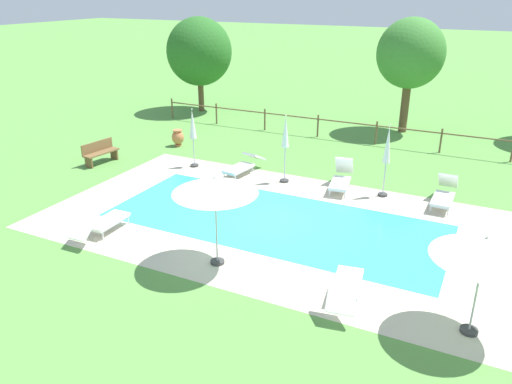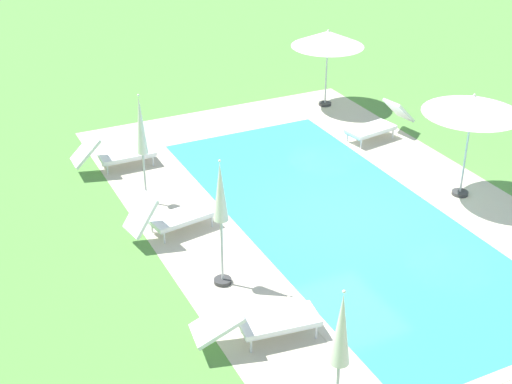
{
  "view_description": "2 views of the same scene",
  "coord_description": "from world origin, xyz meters",
  "px_view_note": "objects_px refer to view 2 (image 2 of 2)",
  "views": [
    {
      "loc": [
        5.6,
        -12.49,
        6.52
      ],
      "look_at": [
        -0.86,
        0.5,
        0.6
      ],
      "focal_mm": 35.33,
      "sensor_mm": 36.0,
      "label": 1
    },
    {
      "loc": [
        -11.08,
        7.39,
        7.65
      ],
      "look_at": [
        0.72,
        1.62,
        0.66
      ],
      "focal_mm": 51.35,
      "sensor_mm": 36.0,
      "label": 2
    }
  ],
  "objects_px": {
    "patio_umbrella_open_foreground": "(473,105)",
    "patio_umbrella_closed_row_west": "(141,134)",
    "sun_lounger_north_far": "(261,322)",
    "sun_lounger_south_mid": "(379,124)",
    "patio_umbrella_closed_row_centre": "(341,339)",
    "sun_lounger_north_near_steps": "(115,154)",
    "patio_umbrella_closed_row_mid_west": "(221,202)",
    "sun_lounger_north_end": "(170,216)",
    "patio_umbrella_open_by_bench": "(328,39)"
  },
  "relations": [
    {
      "from": "patio_umbrella_closed_row_west",
      "to": "patio_umbrella_closed_row_centre",
      "type": "distance_m",
      "value": 7.32
    },
    {
      "from": "patio_umbrella_open_foreground",
      "to": "sun_lounger_north_end",
      "type": "bearing_deg",
      "value": 78.83
    },
    {
      "from": "sun_lounger_north_near_steps",
      "to": "patio_umbrella_closed_row_centre",
      "type": "bearing_deg",
      "value": -177.55
    },
    {
      "from": "sun_lounger_south_mid",
      "to": "patio_umbrella_closed_row_centre",
      "type": "xyz_separation_m",
      "value": [
        -8.01,
        6.21,
        1.15
      ]
    },
    {
      "from": "sun_lounger_north_end",
      "to": "patio_umbrella_closed_row_mid_west",
      "type": "bearing_deg",
      "value": -173.22
    },
    {
      "from": "sun_lounger_south_mid",
      "to": "patio_umbrella_closed_row_mid_west",
      "type": "distance_m",
      "value": 7.61
    },
    {
      "from": "patio_umbrella_closed_row_centre",
      "to": "sun_lounger_north_end",
      "type": "bearing_deg",
      "value": 2.54
    },
    {
      "from": "sun_lounger_north_end",
      "to": "patio_umbrella_closed_row_centre",
      "type": "distance_m",
      "value": 5.97
    },
    {
      "from": "sun_lounger_south_mid",
      "to": "patio_umbrella_closed_row_centre",
      "type": "height_order",
      "value": "patio_umbrella_closed_row_centre"
    },
    {
      "from": "sun_lounger_north_end",
      "to": "sun_lounger_south_mid",
      "type": "distance_m",
      "value": 6.82
    },
    {
      "from": "sun_lounger_north_near_steps",
      "to": "sun_lounger_north_far",
      "type": "bearing_deg",
      "value": -177.6
    },
    {
      "from": "patio_umbrella_closed_row_mid_west",
      "to": "patio_umbrella_closed_row_centre",
      "type": "height_order",
      "value": "patio_umbrella_closed_row_mid_west"
    },
    {
      "from": "sun_lounger_north_near_steps",
      "to": "patio_umbrella_open_foreground",
      "type": "relative_size",
      "value": 0.82
    },
    {
      "from": "sun_lounger_south_mid",
      "to": "patio_umbrella_closed_row_mid_west",
      "type": "relative_size",
      "value": 0.81
    },
    {
      "from": "patio_umbrella_open_foreground",
      "to": "patio_umbrella_closed_row_west",
      "type": "xyz_separation_m",
      "value": [
        2.71,
        6.34,
        -0.51
      ]
    },
    {
      "from": "sun_lounger_north_near_steps",
      "to": "patio_umbrella_closed_row_west",
      "type": "height_order",
      "value": "patio_umbrella_closed_row_west"
    },
    {
      "from": "sun_lounger_north_end",
      "to": "patio_umbrella_open_foreground",
      "type": "xyz_separation_m",
      "value": [
        -1.25,
        -6.31,
        1.72
      ]
    },
    {
      "from": "patio_umbrella_open_by_bench",
      "to": "patio_umbrella_open_foreground",
      "type": "bearing_deg",
      "value": 178.99
    },
    {
      "from": "sun_lounger_north_near_steps",
      "to": "patio_umbrella_closed_row_centre",
      "type": "xyz_separation_m",
      "value": [
        -9.23,
        -0.39,
        1.14
      ]
    },
    {
      "from": "patio_umbrella_open_foreground",
      "to": "patio_umbrella_closed_row_mid_west",
      "type": "height_order",
      "value": "patio_umbrella_closed_row_mid_west"
    },
    {
      "from": "patio_umbrella_closed_row_centre",
      "to": "sun_lounger_north_far",
      "type": "bearing_deg",
      "value": 2.63
    },
    {
      "from": "sun_lounger_north_end",
      "to": "patio_umbrella_closed_row_mid_west",
      "type": "xyz_separation_m",
      "value": [
        -2.03,
        -0.24,
        1.26
      ]
    },
    {
      "from": "sun_lounger_south_mid",
      "to": "patio_umbrella_open_by_bench",
      "type": "xyz_separation_m",
      "value": [
        2.59,
        0.05,
        1.55
      ]
    },
    {
      "from": "sun_lounger_south_mid",
      "to": "patio_umbrella_closed_row_west",
      "type": "relative_size",
      "value": 0.81
    },
    {
      "from": "sun_lounger_north_far",
      "to": "patio_umbrella_closed_row_centre",
      "type": "height_order",
      "value": "patio_umbrella_closed_row_centre"
    },
    {
      "from": "patio_umbrella_closed_row_mid_west",
      "to": "sun_lounger_north_far",
      "type": "bearing_deg",
      "value": 177.38
    },
    {
      "from": "patio_umbrella_closed_row_west",
      "to": "patio_umbrella_closed_row_centre",
      "type": "xyz_separation_m",
      "value": [
        -7.32,
        -0.28,
        -0.07
      ]
    },
    {
      "from": "sun_lounger_north_far",
      "to": "patio_umbrella_closed_row_west",
      "type": "relative_size",
      "value": 0.86
    },
    {
      "from": "patio_umbrella_closed_row_centre",
      "to": "patio_umbrella_open_foreground",
      "type": "bearing_deg",
      "value": -52.71
    },
    {
      "from": "sun_lounger_north_end",
      "to": "patio_umbrella_closed_row_centre",
      "type": "bearing_deg",
      "value": -177.46
    },
    {
      "from": "sun_lounger_north_near_steps",
      "to": "patio_umbrella_closed_row_mid_west",
      "type": "distance_m",
      "value": 5.57
    },
    {
      "from": "sun_lounger_north_near_steps",
      "to": "sun_lounger_north_far",
      "type": "relative_size",
      "value": 0.91
    },
    {
      "from": "sun_lounger_south_mid",
      "to": "patio_umbrella_closed_row_centre",
      "type": "bearing_deg",
      "value": 142.21
    },
    {
      "from": "sun_lounger_north_near_steps",
      "to": "sun_lounger_south_mid",
      "type": "distance_m",
      "value": 6.72
    },
    {
      "from": "sun_lounger_north_far",
      "to": "sun_lounger_south_mid",
      "type": "bearing_deg",
      "value": -46.93
    },
    {
      "from": "sun_lounger_north_near_steps",
      "to": "sun_lounger_south_mid",
      "type": "relative_size",
      "value": 0.97
    },
    {
      "from": "sun_lounger_north_near_steps",
      "to": "patio_umbrella_closed_row_mid_west",
      "type": "relative_size",
      "value": 0.79
    },
    {
      "from": "patio_umbrella_closed_row_west",
      "to": "patio_umbrella_closed_row_mid_west",
      "type": "bearing_deg",
      "value": -175.64
    },
    {
      "from": "sun_lounger_north_end",
      "to": "patio_umbrella_closed_row_west",
      "type": "relative_size",
      "value": 0.76
    },
    {
      "from": "sun_lounger_north_near_steps",
      "to": "patio_umbrella_open_foreground",
      "type": "xyz_separation_m",
      "value": [
        -4.63,
        -6.45,
        1.73
      ]
    },
    {
      "from": "patio_umbrella_closed_row_west",
      "to": "patio_umbrella_open_by_bench",
      "type": "bearing_deg",
      "value": -62.99
    },
    {
      "from": "patio_umbrella_closed_row_centre",
      "to": "sun_lounger_south_mid",
      "type": "bearing_deg",
      "value": -37.79
    },
    {
      "from": "sun_lounger_north_near_steps",
      "to": "sun_lounger_south_mid",
      "type": "xyz_separation_m",
      "value": [
        -1.23,
        -6.6,
        -0.0
      ]
    },
    {
      "from": "sun_lounger_south_mid",
      "to": "patio_umbrella_closed_row_west",
      "type": "bearing_deg",
      "value": 96.07
    },
    {
      "from": "patio_umbrella_closed_row_mid_west",
      "to": "patio_umbrella_closed_row_centre",
      "type": "xyz_separation_m",
      "value": [
        -3.83,
        -0.02,
        -0.13
      ]
    },
    {
      "from": "patio_umbrella_open_foreground",
      "to": "patio_umbrella_closed_row_centre",
      "type": "relative_size",
      "value": 1.03
    },
    {
      "from": "sun_lounger_south_mid",
      "to": "sun_lounger_north_far",
      "type": "bearing_deg",
      "value": 133.07
    },
    {
      "from": "patio_umbrella_open_by_bench",
      "to": "patio_umbrella_closed_row_centre",
      "type": "bearing_deg",
      "value": 149.85
    },
    {
      "from": "sun_lounger_north_far",
      "to": "patio_umbrella_closed_row_centre",
      "type": "bearing_deg",
      "value": -177.37
    },
    {
      "from": "sun_lounger_north_far",
      "to": "patio_umbrella_open_foreground",
      "type": "xyz_separation_m",
      "value": [
        2.5,
        -6.15,
        1.76
      ]
    }
  ]
}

